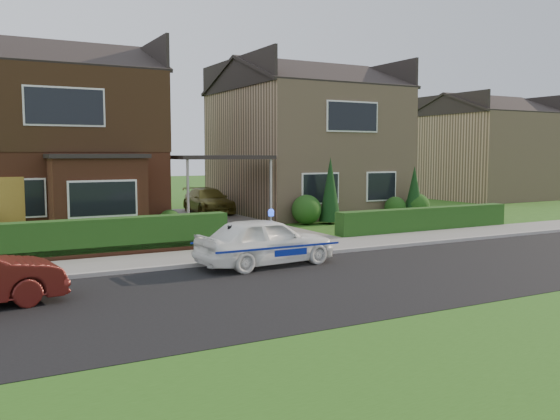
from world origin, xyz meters
TOP-DOWN VIEW (x-y plane):
  - ground at (0.00, 0.00)m, footprint 120.00×120.00m
  - road at (0.00, 0.00)m, footprint 60.00×6.00m
  - kerb at (0.00, 3.05)m, footprint 60.00×0.16m
  - sidewalk at (0.00, 4.10)m, footprint 60.00×2.00m
  - driveway at (0.00, 11.00)m, footprint 3.80×12.00m
  - house_left at (-5.78, 13.90)m, footprint 7.50×9.53m
  - house_right at (5.80, 13.99)m, footprint 7.50×8.06m
  - carport_link at (0.00, 10.95)m, footprint 3.80×3.00m
  - dwarf_wall at (-5.80, 5.30)m, footprint 7.70×0.25m
  - hedge_left at (-5.80, 5.45)m, footprint 7.50×0.55m
  - hedge_right at (5.80, 5.35)m, footprint 7.50×0.55m
  - shrub_left_mid at (-4.00, 9.30)m, footprint 1.32×1.32m
  - shrub_left_near at (-2.40, 9.60)m, footprint 0.84×0.84m
  - shrub_right_near at (3.20, 9.40)m, footprint 1.20×1.20m
  - shrub_right_mid at (7.80, 9.50)m, footprint 0.96×0.96m
  - shrub_right_far at (8.80, 9.20)m, footprint 1.08×1.08m
  - conifer_a at (4.20, 9.20)m, footprint 0.90×0.90m
  - conifer_b at (8.60, 9.20)m, footprint 0.90×0.90m
  - neighbour_right at (20.00, 16.00)m, footprint 6.50×7.00m
  - police_car at (-2.20, 2.40)m, footprint 3.35×3.76m
  - driveway_car at (1.00, 14.50)m, footprint 1.78×3.95m
  - potted_plant_a at (-7.10, 7.66)m, footprint 0.44×0.31m
  - potted_plant_c at (-2.50, 8.54)m, footprint 0.57×0.57m

SIDE VIEW (x-z plane):
  - ground at x=0.00m, z-range 0.00..0.00m
  - road at x=0.00m, z-range -0.01..0.01m
  - hedge_left at x=-5.80m, z-range -0.45..0.45m
  - hedge_right at x=5.80m, z-range -0.40..0.40m
  - sidewalk at x=0.00m, z-range 0.00..0.10m
  - kerb at x=0.00m, z-range 0.00..0.12m
  - driveway at x=0.00m, z-range 0.00..0.12m
  - dwarf_wall at x=-5.80m, z-range 0.00..0.36m
  - potted_plant_c at x=-2.50m, z-range 0.00..0.75m
  - potted_plant_a at x=-7.10m, z-range 0.00..0.83m
  - shrub_left_near at x=-2.40m, z-range 0.00..0.84m
  - shrub_right_mid at x=7.80m, z-range 0.00..0.96m
  - shrub_right_far at x=8.80m, z-range 0.00..1.08m
  - shrub_right_near at x=3.20m, z-range 0.00..1.20m
  - police_car at x=-2.20m, z-range -0.08..1.32m
  - shrub_left_mid at x=-4.00m, z-range 0.00..1.32m
  - driveway_car at x=1.00m, z-range 0.12..1.24m
  - conifer_b at x=8.60m, z-range 0.00..2.20m
  - conifer_a at x=4.20m, z-range 0.00..2.60m
  - neighbour_right at x=20.00m, z-range 0.00..5.20m
  - carport_link at x=0.00m, z-range 1.27..4.04m
  - house_right at x=5.80m, z-range 0.04..7.29m
  - house_left at x=-5.78m, z-range 0.19..7.44m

